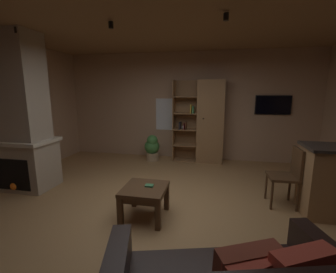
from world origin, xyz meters
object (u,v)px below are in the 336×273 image
object	(u,v)px
bookshelf_cabinet	(207,122)
table_book_0	(149,186)
stone_fireplace	(21,121)
potted_floor_plant	(152,147)
wall_mounted_tv	(273,105)
dining_chair	(289,173)
coffee_table	(145,193)

from	to	relation	value
bookshelf_cabinet	table_book_0	world-z (taller)	bookshelf_cabinet
stone_fireplace	potted_floor_plant	xyz separation A→B (m)	(1.81, 2.12, -0.90)
potted_floor_plant	wall_mounted_tv	size ratio (longest dim) A/B	0.82
table_book_0	stone_fireplace	bearing A→B (deg)	167.94
dining_chair	wall_mounted_tv	bearing A→B (deg)	84.56
table_book_0	dining_chair	bearing A→B (deg)	20.08
table_book_0	wall_mounted_tv	bearing A→B (deg)	53.98
table_book_0	wall_mounted_tv	distance (m)	3.91
stone_fireplace	dining_chair	size ratio (longest dim) A/B	2.98
dining_chair	potted_floor_plant	bearing A→B (deg)	144.47
coffee_table	potted_floor_plant	distance (m)	2.78
dining_chair	wall_mounted_tv	distance (m)	2.51
stone_fireplace	dining_chair	xyz separation A→B (m)	(4.51, 0.20, -0.71)
table_book_0	dining_chair	distance (m)	2.13
stone_fireplace	potted_floor_plant	bearing A→B (deg)	49.52
coffee_table	stone_fireplace	bearing A→B (deg)	166.72
dining_chair	bookshelf_cabinet	bearing A→B (deg)	122.17
stone_fireplace	bookshelf_cabinet	distance (m)	3.94
stone_fireplace	wall_mounted_tv	world-z (taller)	stone_fireplace
stone_fireplace	coffee_table	size ratio (longest dim) A/B	4.43
stone_fireplace	potted_floor_plant	world-z (taller)	stone_fireplace
potted_floor_plant	wall_mounted_tv	bearing A→B (deg)	7.82
dining_chair	table_book_0	bearing A→B (deg)	-159.92
table_book_0	potted_floor_plant	xyz separation A→B (m)	(-0.69, 2.66, -0.12)
potted_floor_plant	dining_chair	bearing A→B (deg)	-35.53
potted_floor_plant	wall_mounted_tv	distance (m)	3.14
potted_floor_plant	coffee_table	bearing A→B (deg)	-76.70
coffee_table	wall_mounted_tv	world-z (taller)	wall_mounted_tv
stone_fireplace	wall_mounted_tv	bearing A→B (deg)	28.08
stone_fireplace	bookshelf_cabinet	xyz separation A→B (m)	(3.18, 2.31, -0.23)
stone_fireplace	bookshelf_cabinet	bearing A→B (deg)	36.05
stone_fireplace	wall_mounted_tv	xyz separation A→B (m)	(4.73, 2.52, 0.20)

